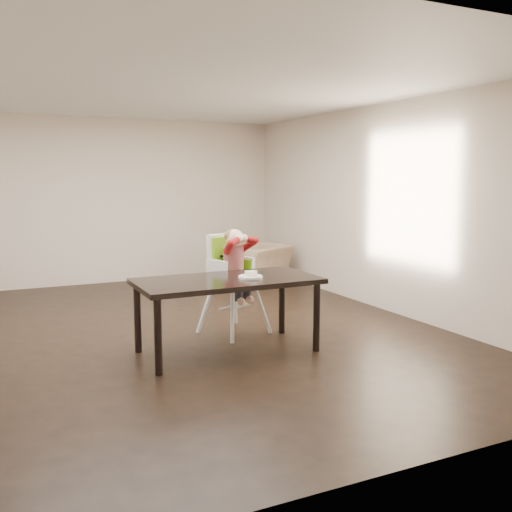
% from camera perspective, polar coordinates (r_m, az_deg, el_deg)
% --- Properties ---
extents(ground, '(7.00, 7.00, 0.00)m').
position_cam_1_polar(ground, '(6.52, -9.19, -7.79)').
color(ground, black).
rests_on(ground, ground).
extents(room_walls, '(6.02, 7.02, 2.71)m').
position_cam_1_polar(room_walls, '(6.28, -9.57, 8.75)').
color(room_walls, beige).
rests_on(room_walls, ground).
extents(dining_table, '(1.80, 0.90, 0.75)m').
position_cam_1_polar(dining_table, '(5.69, -2.90, -3.05)').
color(dining_table, black).
rests_on(dining_table, ground).
extents(high_chair, '(0.63, 0.63, 1.18)m').
position_cam_1_polar(high_chair, '(6.37, -2.42, -0.40)').
color(high_chair, white).
rests_on(high_chair, ground).
extents(plate, '(0.29, 0.29, 0.07)m').
position_cam_1_polar(plate, '(5.70, -0.52, -1.97)').
color(plate, white).
rests_on(plate, dining_table).
extents(armchair, '(1.20, 1.04, 0.88)m').
position_cam_1_polar(armchair, '(9.24, -0.05, -0.23)').
color(armchair, tan).
rests_on(armchair, ground).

